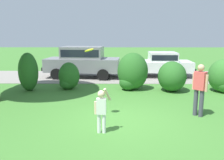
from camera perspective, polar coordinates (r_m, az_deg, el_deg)
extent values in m
plane|color=#3D752D|center=(7.61, 1.93, -9.65)|extent=(80.00, 80.00, 0.00)
cube|color=gray|center=(14.98, 1.33, 0.84)|extent=(28.00, 4.40, 0.02)
ellipsoid|color=#286023|center=(11.88, -19.65, 1.88)|extent=(0.91, 1.03, 1.83)
ellipsoid|color=#286023|center=(11.75, -10.38, 1.02)|extent=(1.03, 0.87, 1.33)
ellipsoid|color=#286023|center=(11.80, -10.84, -0.57)|extent=(0.75, 0.75, 0.68)
ellipsoid|color=#286023|center=(11.47, 5.03, 2.12)|extent=(1.48, 1.33, 1.81)
ellipsoid|color=#286023|center=(11.42, 3.97, -0.49)|extent=(0.88, 0.88, 0.79)
ellipsoid|color=#286023|center=(11.49, 14.36, 0.87)|extent=(1.32, 1.48, 1.43)
ellipsoid|color=#33702B|center=(12.19, 25.37, 0.99)|extent=(1.35, 1.40, 1.54)
cube|color=white|center=(15.21, 10.94, 3.36)|extent=(4.27, 2.01, 0.64)
cube|color=white|center=(15.19, 12.20, 5.57)|extent=(1.74, 1.69, 0.56)
cube|color=black|center=(15.19, 12.20, 5.57)|extent=(1.61, 1.70, 0.34)
cylinder|color=black|center=(14.22, 6.19, 1.40)|extent=(0.61, 0.24, 0.60)
cylinder|color=black|center=(16.07, 5.83, 2.55)|extent=(0.61, 0.24, 0.60)
cylinder|color=black|center=(14.60, 16.45, 1.26)|extent=(0.61, 0.24, 0.60)
cylinder|color=black|center=(16.41, 14.96, 2.40)|extent=(0.61, 0.24, 0.60)
cube|color=black|center=(15.09, 2.83, 2.87)|extent=(0.19, 1.75, 0.20)
cube|color=black|center=(15.68, 18.69, 2.60)|extent=(0.19, 1.75, 0.20)
cube|color=gray|center=(14.77, -7.11, 3.71)|extent=(4.64, 2.21, 0.80)
cube|color=gray|center=(14.69, -7.18, 6.65)|extent=(2.60, 1.82, 0.72)
cube|color=black|center=(14.69, -7.18, 6.65)|extent=(2.41, 1.82, 0.43)
cylinder|color=black|center=(14.32, -13.34, 1.40)|extent=(0.70, 0.28, 0.68)
cylinder|color=black|center=(16.09, -11.20, 2.54)|extent=(0.70, 0.28, 0.68)
cylinder|color=black|center=(13.68, -2.21, 1.24)|extent=(0.70, 0.28, 0.68)
cylinder|color=black|center=(15.52, -1.28, 2.44)|extent=(0.70, 0.28, 0.68)
cube|color=black|center=(15.46, -15.42, 2.98)|extent=(0.27, 1.75, 0.20)
cube|color=black|center=(14.47, 1.80, 2.84)|extent=(0.27, 1.75, 0.20)
cylinder|color=white|center=(6.60, -3.18, -10.45)|extent=(0.10, 0.10, 0.55)
cylinder|color=white|center=(6.59, -1.95, -10.49)|extent=(0.10, 0.10, 0.55)
cube|color=white|center=(6.43, -2.60, -6.37)|extent=(0.27, 0.17, 0.44)
sphere|color=beige|center=(6.33, -2.63, -3.43)|extent=(0.20, 0.20, 0.20)
cylinder|color=beige|center=(6.37, -1.15, -3.52)|extent=(0.21, 0.23, 0.39)
cylinder|color=beige|center=(6.46, -4.02, -6.75)|extent=(0.07, 0.07, 0.36)
cylinder|color=yellow|center=(7.23, -5.55, 7.21)|extent=(0.29, 0.28, 0.15)
cylinder|color=#337FDB|center=(7.23, -5.56, 7.25)|extent=(0.16, 0.16, 0.10)
cylinder|color=#3F3F4C|center=(8.29, 20.87, -5.36)|extent=(0.14, 0.14, 0.90)
cylinder|color=#3F3F4C|center=(8.37, 19.63, -5.11)|extent=(0.14, 0.14, 0.90)
cube|color=#DB4C4C|center=(8.16, 20.60, -0.17)|extent=(0.41, 0.41, 0.60)
sphere|color=tan|center=(8.09, 20.81, 2.81)|extent=(0.22, 0.22, 0.22)
cylinder|color=tan|center=(8.08, 21.98, -0.74)|extent=(0.09, 0.09, 0.55)
cylinder|color=tan|center=(8.26, 19.21, -0.29)|extent=(0.09, 0.09, 0.55)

